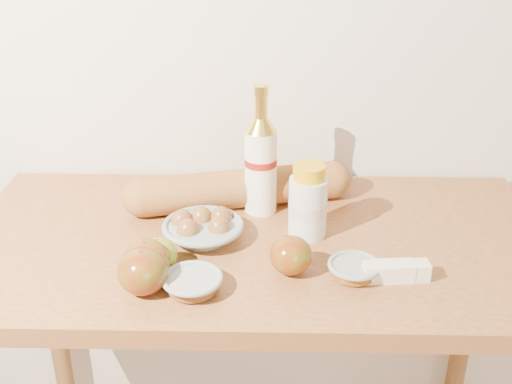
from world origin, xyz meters
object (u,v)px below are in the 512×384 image
at_px(cream_bottle, 308,203).
at_px(egg_bowl, 203,228).
at_px(table, 256,288).
at_px(baguette, 240,188).
at_px(bourbon_bottle, 261,162).

bearing_deg(cream_bottle, egg_bowl, -174.06).
xyz_separation_m(table, egg_bowl, (-0.11, -0.01, 0.15)).
height_order(cream_bottle, egg_bowl, cream_bottle).
bearing_deg(baguette, egg_bowl, -128.66).
distance_m(table, cream_bottle, 0.22).
relative_size(table, egg_bowl, 6.18).
relative_size(table, bourbon_bottle, 4.21).
distance_m(table, bourbon_bottle, 0.27).
height_order(table, egg_bowl, egg_bowl).
bearing_deg(bourbon_bottle, cream_bottle, -30.17).
distance_m(cream_bottle, baguette, 0.19).
bearing_deg(bourbon_bottle, table, -76.49).
bearing_deg(baguette, table, -87.84).
bearing_deg(egg_bowl, bourbon_bottle, 47.67).
bearing_deg(cream_bottle, bourbon_bottle, 132.88).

